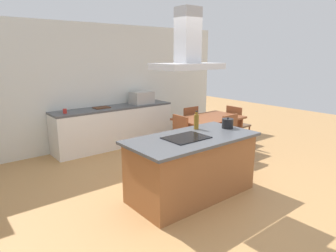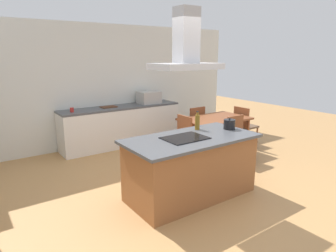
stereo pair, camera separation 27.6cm
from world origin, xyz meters
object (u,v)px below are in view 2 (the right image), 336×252
object	(u,v)px
tea_kettle	(229,124)
dining_table	(215,122)
cutting_board	(109,107)
countertop_microwave	(149,97)
cooktop	(185,138)
chair_at_right_end	(244,123)
chair_facing_back_wall	(194,123)
range_hood	(186,50)
coffee_mug_red	(72,110)
chair_facing_island	(239,136)
olive_oil_bottle	(197,122)
chair_at_left_end	(180,136)

from	to	relation	value
tea_kettle	dining_table	bearing A→B (deg)	54.19
cutting_board	dining_table	size ratio (longest dim) A/B	0.24
countertop_microwave	cooktop	bearing A→B (deg)	-112.32
chair_at_right_end	chair_facing_back_wall	xyz separation A→B (m)	(-0.92, 0.67, 0.00)
range_hood	chair_facing_back_wall	bearing A→B (deg)	46.94
tea_kettle	countertop_microwave	bearing A→B (deg)	84.45
coffee_mug_red	range_hood	size ratio (longest dim) A/B	0.10
countertop_microwave	chair_facing_back_wall	bearing A→B (deg)	-57.11
cooktop	chair_facing_island	size ratio (longest dim) A/B	0.67
olive_oil_bottle	chair_facing_island	xyz separation A→B (m)	(1.33, 0.31, -0.51)
chair_at_right_end	chair_facing_back_wall	bearing A→B (deg)	143.99
dining_table	chair_at_right_end	size ratio (longest dim) A/B	1.57
olive_oil_bottle	range_hood	world-z (taller)	range_hood
cutting_board	cooktop	bearing A→B (deg)	-93.19
olive_oil_bottle	range_hood	bearing A→B (deg)	-148.68
countertop_microwave	coffee_mug_red	world-z (taller)	countertop_microwave
cutting_board	chair_at_right_end	xyz separation A→B (m)	(2.55, -1.67, -0.40)
cutting_board	olive_oil_bottle	bearing A→B (deg)	-83.41
countertop_microwave	chair_at_left_end	bearing A→B (deg)	-100.44
coffee_mug_red	cutting_board	world-z (taller)	coffee_mug_red
olive_oil_bottle	coffee_mug_red	distance (m)	2.80
chair_facing_island	chair_at_left_end	bearing A→B (deg)	143.99
chair_facing_island	chair_at_left_end	world-z (taller)	same
chair_at_right_end	range_hood	distance (m)	3.39
range_hood	chair_at_right_end	bearing A→B (deg)	24.91
countertop_microwave	chair_at_left_end	distance (m)	1.73
coffee_mug_red	range_hood	world-z (taller)	range_hood
tea_kettle	chair_at_left_end	xyz separation A→B (m)	(-0.02, 1.24, -0.47)
tea_kettle	dining_table	world-z (taller)	tea_kettle
olive_oil_bottle	coffee_mug_red	xyz separation A→B (m)	(-1.15, 2.55, -0.08)
tea_kettle	range_hood	world-z (taller)	range_hood
chair_facing_island	chair_at_left_end	distance (m)	1.13
chair_facing_island	chair_facing_back_wall	xyz separation A→B (m)	(0.00, 1.33, 0.00)
coffee_mug_red	cutting_board	size ratio (longest dim) A/B	0.26
chair_facing_back_wall	range_hood	bearing A→B (deg)	-133.06
cutting_board	chair_facing_back_wall	xyz separation A→B (m)	(1.64, -1.00, -0.40)
olive_oil_bottle	chair_at_right_end	size ratio (longest dim) A/B	0.33
cooktop	coffee_mug_red	distance (m)	2.92
chair_facing_island	chair_facing_back_wall	world-z (taller)	same
chair_facing_back_wall	chair_facing_island	bearing A→B (deg)	-90.00
tea_kettle	cooktop	bearing A→B (deg)	-178.71
cooktop	chair_at_left_end	size ratio (longest dim) A/B	0.67
dining_table	chair_facing_back_wall	xyz separation A→B (m)	(0.00, 0.67, -0.16)
dining_table	chair_facing_back_wall	distance (m)	0.68
tea_kettle	dining_table	size ratio (longest dim) A/B	0.17
countertop_microwave	coffee_mug_red	size ratio (longest dim) A/B	5.56
cooktop	chair_facing_back_wall	world-z (taller)	cooktop
dining_table	chair_at_left_end	world-z (taller)	chair_at_left_end
tea_kettle	chair_facing_island	xyz separation A→B (m)	(0.89, 0.57, -0.47)
cooktop	chair_at_left_end	xyz separation A→B (m)	(0.88, 1.26, -0.40)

